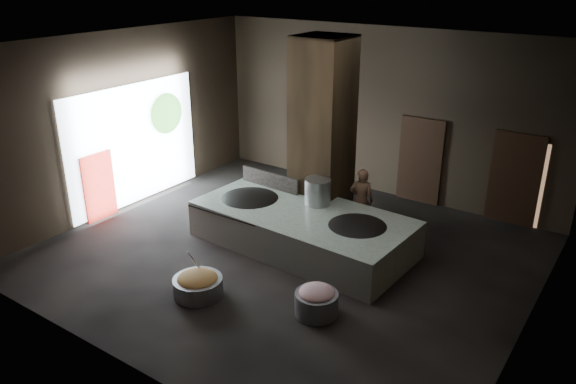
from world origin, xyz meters
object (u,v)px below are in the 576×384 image
Objects in this scene: stock_pot at (318,192)px; hearth_platform at (302,228)px; veg_basin at (198,286)px; cook at (361,200)px; meat_basin at (316,304)px; wok_left at (250,202)px; wok_right at (357,230)px.

hearth_platform is at bearing -95.19° from stock_pot.
stock_pot is 0.66× the size of veg_basin.
cook is 1.63× the size of veg_basin.
wok_left is at bearing 146.77° from meat_basin.
wok_right is 3.51m from veg_basin.
hearth_platform is 1.49m from wok_left.
wok_left is 0.98× the size of cook.
stock_pot is 3.25m from meat_basin.
cook is 4.52m from veg_basin.
cook is at bearing 114.58° from wok_right.
meat_basin is at bearing 18.54° from veg_basin.
wok_right is (2.80, 0.10, 0.00)m from wok_left.
meat_basin is (3.14, -2.06, -0.53)m from wok_left.
hearth_platform is 6.14× the size of meat_basin.
wok_left is 1.94× the size of meat_basin.
meat_basin is (1.69, -2.11, -0.21)m from hearth_platform.
hearth_platform is 2.91m from veg_basin.
hearth_platform is at bearing 128.73° from meat_basin.
wok_right is at bearing 2.05° from wok_left.
wok_right is 2.25× the size of stock_pot.
cook reaches higher than meat_basin.
meat_basin reaches higher than veg_basin.
meat_basin is (1.64, -2.66, -0.91)m from stock_pot.
wok_right is at bearing 5.02° from hearth_platform.
meat_basin is at bearing -58.32° from stock_pot.
wok_right is at bearing -21.04° from stock_pot.
hearth_platform is 2.71m from meat_basin.
cook is at bearing 73.77° from veg_basin.
hearth_platform reaches higher than meat_basin.
wok_right is 2.25m from meat_basin.
veg_basin is at bearing -71.99° from wok_left.
meat_basin is at bearing -81.07° from wok_right.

